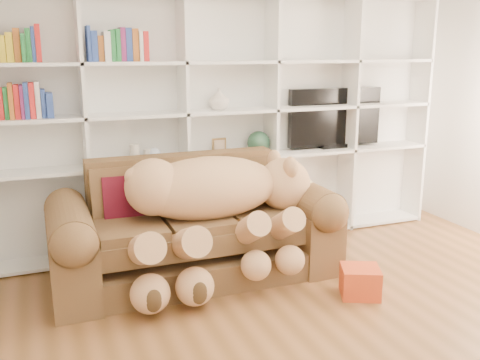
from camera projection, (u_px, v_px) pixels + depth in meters
name	position (u px, v px, depth m)	size (l,w,h in m)	color
wall_back	(222.00, 104.00, 5.21)	(5.00, 0.02, 2.70)	silver
bookshelf	(202.00, 111.00, 5.01)	(4.43, 0.35, 2.40)	white
sofa	(194.00, 233.00, 4.48)	(2.32, 1.00, 0.98)	brown
teddy_bear	(214.00, 202.00, 4.27)	(1.73, 0.95, 1.01)	tan
throw_pillow	(126.00, 199.00, 4.37)	(0.37, 0.12, 0.37)	maroon
gift_box	(360.00, 282.00, 4.15)	(0.29, 0.27, 0.23)	#CD421B
tv	(335.00, 118.00, 5.54)	(1.04, 0.18, 0.61)	black
picture_frame	(219.00, 147.00, 5.09)	(0.14, 0.03, 0.17)	brown
green_vase	(259.00, 143.00, 5.23)	(0.22, 0.22, 0.22)	#2B533A
figurine_tall	(135.00, 154.00, 4.81)	(0.09, 0.09, 0.17)	beige
figurine_short	(147.00, 156.00, 4.86)	(0.07, 0.07, 0.12)	beige
snow_globe	(154.00, 154.00, 4.88)	(0.12, 0.12, 0.12)	white
shelf_vase	(219.00, 99.00, 4.98)	(0.19, 0.19, 0.20)	beige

